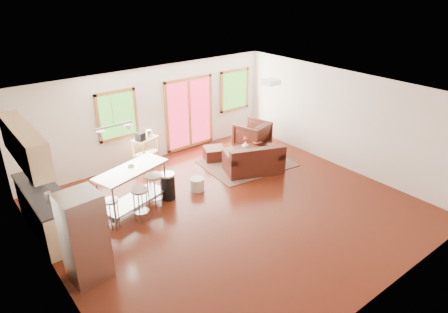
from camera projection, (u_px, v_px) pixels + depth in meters
floor at (232, 210)px, 8.93m from camera, size 7.50×7.00×0.02m
ceiling at (233, 96)px, 7.83m from camera, size 7.50×7.00×0.02m
back_wall at (152, 114)px, 10.89m from camera, size 7.50×0.02×2.60m
left_wall at (48, 219)px, 6.27m from camera, size 0.02×7.00×2.60m
right_wall at (343, 120)px, 10.49m from camera, size 0.02×7.00×2.60m
front_wall at (383, 236)px, 5.88m from camera, size 7.50×0.02×2.60m
window_left at (117, 115)px, 10.21m from camera, size 1.10×0.05×1.30m
french_doors at (189, 113)px, 11.61m from camera, size 1.60×0.05×2.10m
window_right at (235, 90)px, 12.40m from camera, size 1.10×0.05×1.30m
rug at (247, 163)px, 11.06m from camera, size 2.49×2.01×0.02m
loveseat at (254, 161)px, 10.48m from camera, size 1.69×1.33×0.79m
coffee_table at (244, 150)px, 11.16m from camera, size 1.01×0.74×0.36m
armchair at (252, 134)px, 11.87m from camera, size 1.07×1.03×0.91m
ottoman at (214, 154)px, 11.24m from camera, size 0.71×0.71×0.36m
pouf at (197, 184)px, 9.68m from camera, size 0.41×0.41×0.31m
vase at (246, 144)px, 10.98m from camera, size 0.26×0.26×0.34m
book at (253, 138)px, 11.34m from camera, size 0.22×0.09×0.29m
cabinets at (40, 192)px, 7.80m from camera, size 0.64×2.24×2.30m
refrigerator at (85, 236)px, 6.67m from camera, size 0.70×0.67×1.62m
island at (132, 182)px, 8.61m from camera, size 1.75×1.09×1.03m
cup at (131, 167)px, 8.58m from camera, size 0.14×0.12×0.14m
bar_stool_a at (112, 207)px, 8.10m from camera, size 0.33×0.33×0.66m
bar_stool_b at (140, 197)px, 8.31m from camera, size 0.38×0.38×0.75m
bar_stool_c at (154, 183)px, 8.79m from camera, size 0.48×0.48×0.80m
trash_can at (168, 186)px, 9.25m from camera, size 0.39×0.39×0.64m
kitchen_cart at (145, 142)px, 10.65m from camera, size 0.78×0.65×1.03m
ceiling_flush at (270, 82)px, 9.19m from camera, size 0.35×0.35×0.12m
pendant_light at (115, 130)px, 8.14m from camera, size 0.80×0.18×0.79m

